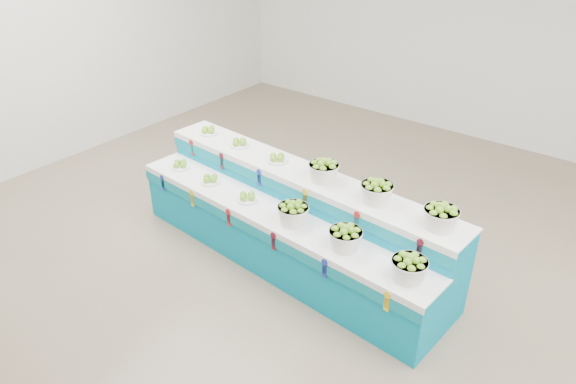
# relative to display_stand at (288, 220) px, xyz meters

# --- Properties ---
(ground) EXTENTS (10.00, 10.00, 0.00)m
(ground) POSITION_rel_display_stand_xyz_m (0.60, -0.31, -0.51)
(ground) COLOR #756551
(ground) RESTS_ON ground
(back_wall) EXTENTS (10.00, 0.00, 10.00)m
(back_wall) POSITION_rel_display_stand_xyz_m (0.60, 4.69, 1.49)
(back_wall) COLOR silver
(back_wall) RESTS_ON ground
(display_stand) EXTENTS (3.99, 1.28, 1.02)m
(display_stand) POSITION_rel_display_stand_xyz_m (0.00, 0.00, 0.00)
(display_stand) COLOR #0386AC
(display_stand) RESTS_ON ground
(plate_lower_left) EXTENTS (0.26, 0.26, 0.10)m
(plate_lower_left) POSITION_rel_display_stand_xyz_m (-1.58, -0.13, 0.26)
(plate_lower_left) COLOR white
(plate_lower_left) RESTS_ON display_stand
(plate_lower_mid) EXTENTS (0.26, 0.26, 0.10)m
(plate_lower_mid) POSITION_rel_display_stand_xyz_m (-1.02, -0.17, 0.26)
(plate_lower_mid) COLOR white
(plate_lower_mid) RESTS_ON display_stand
(plate_lower_right) EXTENTS (0.26, 0.26, 0.10)m
(plate_lower_right) POSITION_rel_display_stand_xyz_m (-0.40, -0.22, 0.26)
(plate_lower_right) COLOR white
(plate_lower_right) RESTS_ON display_stand
(basket_lower_left) EXTENTS (0.35, 0.35, 0.24)m
(basket_lower_left) POSITION_rel_display_stand_xyz_m (0.27, -0.26, 0.33)
(basket_lower_left) COLOR silver
(basket_lower_left) RESTS_ON display_stand
(basket_lower_mid) EXTENTS (0.35, 0.35, 0.24)m
(basket_lower_mid) POSITION_rel_display_stand_xyz_m (0.93, -0.31, 0.33)
(basket_lower_mid) COLOR silver
(basket_lower_mid) RESTS_ON display_stand
(basket_lower_right) EXTENTS (0.35, 0.35, 0.24)m
(basket_lower_right) POSITION_rel_display_stand_xyz_m (1.62, -0.36, 0.33)
(basket_lower_right) COLOR silver
(basket_lower_right) RESTS_ON display_stand
(plate_upper_left) EXTENTS (0.26, 0.26, 0.10)m
(plate_upper_left) POSITION_rel_display_stand_xyz_m (-1.55, 0.35, 0.56)
(plate_upper_left) COLOR white
(plate_upper_left) RESTS_ON display_stand
(plate_upper_mid) EXTENTS (0.26, 0.26, 0.10)m
(plate_upper_mid) POSITION_rel_display_stand_xyz_m (-0.99, 0.31, 0.56)
(plate_upper_mid) COLOR white
(plate_upper_mid) RESTS_ON display_stand
(plate_upper_right) EXTENTS (0.26, 0.26, 0.10)m
(plate_upper_right) POSITION_rel_display_stand_xyz_m (-0.37, 0.27, 0.56)
(plate_upper_right) COLOR white
(plate_upper_right) RESTS_ON display_stand
(basket_upper_left) EXTENTS (0.35, 0.35, 0.24)m
(basket_upper_left) POSITION_rel_display_stand_xyz_m (0.30, 0.22, 0.63)
(basket_upper_left) COLOR silver
(basket_upper_left) RESTS_ON display_stand
(basket_upper_mid) EXTENTS (0.35, 0.35, 0.24)m
(basket_upper_mid) POSITION_rel_display_stand_xyz_m (0.97, 0.18, 0.63)
(basket_upper_mid) COLOR silver
(basket_upper_mid) RESTS_ON display_stand
(basket_upper_right) EXTENTS (0.35, 0.35, 0.24)m
(basket_upper_right) POSITION_rel_display_stand_xyz_m (1.66, 0.13, 0.63)
(basket_upper_right) COLOR silver
(basket_upper_right) RESTS_ON display_stand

